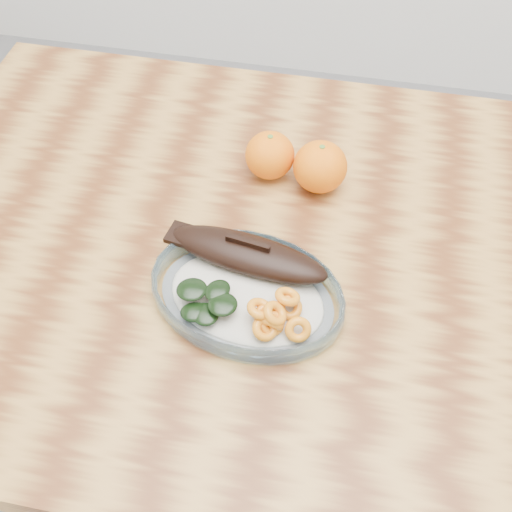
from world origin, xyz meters
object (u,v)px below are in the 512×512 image
at_px(plated_meal, 247,291).
at_px(orange_right, 320,167).
at_px(orange_left, 270,155).
at_px(dining_table, 294,292).

bearing_deg(plated_meal, orange_right, 84.74).
bearing_deg(orange_right, plated_meal, -105.51).
height_order(plated_meal, orange_left, plated_meal).
relative_size(orange_left, orange_right, 0.93).
xyz_separation_m(dining_table, orange_right, (0.01, 0.13, 0.14)).
distance_m(dining_table, plated_meal, 0.16).
bearing_deg(plated_meal, orange_left, 103.78).
xyz_separation_m(plated_meal, orange_right, (0.06, 0.23, 0.02)).
bearing_deg(orange_right, dining_table, -94.99).
bearing_deg(orange_left, plated_meal, -86.47).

